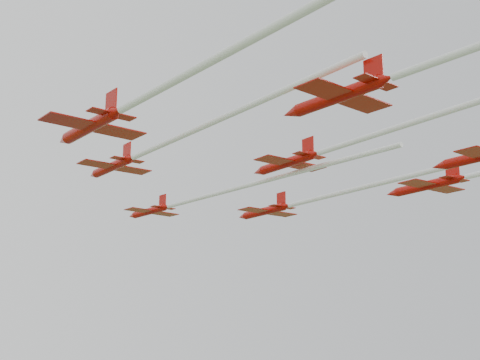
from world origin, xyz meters
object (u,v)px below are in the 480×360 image
jet_row2_left (154,148)px  jet_row2_right (357,189)px  jet_lead (198,198)px  jet_row3_left (166,85)px  jet_row3_mid (369,136)px

jet_row2_left → jet_row2_right: (24.12, -4.76, -2.32)m
jet_row2_left → jet_row2_right: bearing=-16.2°
jet_lead → jet_row3_left: bearing=-130.9°
jet_row3_mid → jet_lead: bearing=89.4°
jet_row2_right → jet_row3_mid: size_ratio=1.24×
jet_row2_left → jet_row3_left: 20.80m
jet_row2_left → jet_row2_right: jet_row2_left is taller
jet_row2_left → jet_row3_left: (-7.99, -19.18, -1.12)m
jet_row2_left → jet_row3_left: bearing=-117.7°
jet_row2_left → jet_row3_mid: jet_row2_left is taller
jet_lead → jet_row2_right: 21.14m
jet_lead → jet_row3_left: (-20.60, -32.13, 0.45)m
jet_row2_right → jet_row3_mid: jet_row3_mid is taller
jet_row2_left → jet_lead: bearing=40.7°
jet_row3_mid → jet_row2_right: bearing=48.1°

